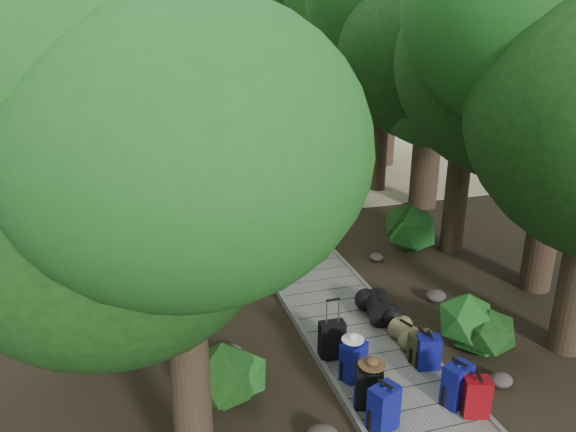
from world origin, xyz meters
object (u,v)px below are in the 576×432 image
object	(u,v)px
backpack_left_b	(369,385)
lone_suitcase_on_sand	(259,180)
backpack_right_a	(476,395)
duffel_right_khaki	(405,333)
kayak	(151,177)
backpack_left_c	(354,359)
backpack_left_d	(334,336)
backpack_left_a	(384,406)
backpack_right_c	(428,351)
suitcase_on_boardwalk	(332,340)
sun_lounger	(320,158)
backpack_right_d	(422,346)
duffel_right_black	(379,307)
backpack_right_b	(457,383)

from	to	relation	value
backpack_left_b	lone_suitcase_on_sand	bearing A→B (deg)	104.27
backpack_right_a	duffel_right_khaki	xyz separation A→B (m)	(-0.06, 2.08, -0.16)
kayak	backpack_right_a	bearing A→B (deg)	-61.66
backpack_left_c	backpack_right_a	xyz separation A→B (m)	(1.40, -1.34, -0.02)
backpack_left_d	backpack_left_a	bearing A→B (deg)	-90.79
backpack_right_c	backpack_left_b	bearing A→B (deg)	-141.97
kayak	backpack_left_c	bearing A→B (deg)	-66.10
backpack_right_c	suitcase_on_boardwalk	size ratio (longest dim) A/B	0.95
duffel_right_khaki	kayak	size ratio (longest dim) A/B	0.16
suitcase_on_boardwalk	sun_lounger	size ratio (longest dim) A/B	0.41
backpack_left_c	suitcase_on_boardwalk	bearing A→B (deg)	72.56
backpack_right_d	duffel_right_khaki	distance (m)	0.64
duffel_right_black	backpack_right_c	bearing A→B (deg)	-68.98
suitcase_on_boardwalk	backpack_left_a	bearing A→B (deg)	-84.38
lone_suitcase_on_sand	backpack_right_d	bearing A→B (deg)	-91.61
backpack_left_a	backpack_right_d	xyz separation A→B (m)	(1.36, 1.33, -0.09)
backpack_right_d	sun_lounger	world-z (taller)	backpack_right_d
backpack_left_d	duffel_right_black	distance (m)	1.41
backpack_left_d	backpack_right_b	xyz separation A→B (m)	(1.24, -1.96, 0.13)
backpack_left_b	duffel_right_black	size ratio (longest dim) A/B	0.98
sun_lounger	suitcase_on_boardwalk	bearing A→B (deg)	-131.44
duffel_right_khaki	sun_lounger	distance (m)	12.91
backpack_left_d	sun_lounger	bearing A→B (deg)	72.35
duffel_right_khaki	suitcase_on_boardwalk	distance (m)	1.48
backpack_right_b	duffel_right_black	distance (m)	2.67
backpack_left_c	backpack_right_b	bearing A→B (deg)	-67.41
backpack_left_c	suitcase_on_boardwalk	world-z (taller)	backpack_left_c
duffel_right_khaki	backpack_left_a	bearing A→B (deg)	-145.76
backpack_left_a	kayak	size ratio (longest dim) A/B	0.23
backpack_left_b	duffel_right_khaki	bearing A→B (deg)	65.92
backpack_right_d	duffel_right_khaki	bearing A→B (deg)	83.55
backpack_right_a	backpack_right_b	bearing A→B (deg)	134.22
backpack_right_a	backpack_right_d	distance (m)	1.45
suitcase_on_boardwalk	sun_lounger	xyz separation A→B (m)	(4.37, 12.65, -0.17)
backpack_right_d	backpack_left_d	bearing A→B (deg)	144.89
backpack_left_c	backpack_right_a	bearing A→B (deg)	-71.50
backpack_left_c	suitcase_on_boardwalk	size ratio (longest dim) A/B	1.08
backpack_right_a	kayak	size ratio (longest dim) A/B	0.21
backpack_left_b	backpack_left_c	world-z (taller)	backpack_left_b
kayak	duffel_right_khaki	bearing A→B (deg)	-59.47
duffel_right_khaki	lone_suitcase_on_sand	size ratio (longest dim) A/B	0.78
backpack_left_a	backpack_right_a	size ratio (longest dim) A/B	1.14
backpack_right_b	sun_lounger	bearing A→B (deg)	57.15
suitcase_on_boardwalk	backpack_left_b	bearing A→B (deg)	-83.54
backpack_right_a	duffel_right_black	world-z (taller)	backpack_right_a
lone_suitcase_on_sand	duffel_right_black	bearing A→B (deg)	-91.90
backpack_right_a	duffel_right_black	bearing A→B (deg)	112.03
backpack_right_a	sun_lounger	world-z (taller)	backpack_right_a
duffel_right_black	backpack_left_c	bearing A→B (deg)	-109.42
backpack_left_b	backpack_right_d	size ratio (longest dim) A/B	1.25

